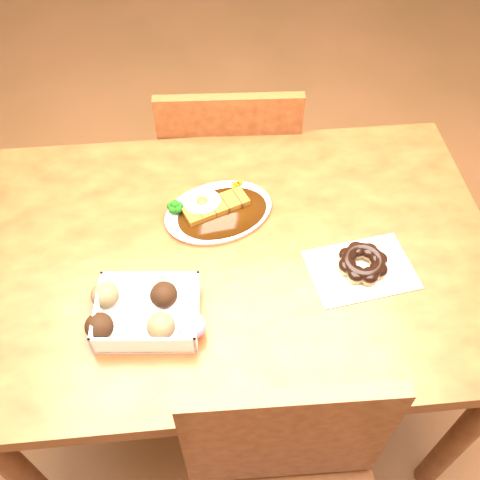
{
  "coord_description": "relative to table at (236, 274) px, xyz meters",
  "views": [
    {
      "loc": [
        -0.06,
        -0.75,
        1.71
      ],
      "look_at": [
        0.01,
        -0.02,
        0.81
      ],
      "focal_mm": 40.0,
      "sensor_mm": 36.0,
      "label": 1
    }
  ],
  "objects": [
    {
      "name": "ground",
      "position": [
        0.0,
        0.0,
        -0.65
      ],
      "size": [
        6.0,
        6.0,
        0.0
      ],
      "primitive_type": "plane",
      "color": "brown",
      "rests_on": "ground"
    },
    {
      "name": "table",
      "position": [
        0.0,
        0.0,
        0.0
      ],
      "size": [
        1.2,
        0.8,
        0.75
      ],
      "color": "#522310",
      "rests_on": "ground"
    },
    {
      "name": "chair_far",
      "position": [
        0.03,
        0.53,
        -0.17
      ],
      "size": [
        0.44,
        0.44,
        0.87
      ],
      "rotation": [
        0.0,
        0.0,
        3.09
      ],
      "color": "#522310",
      "rests_on": "ground"
    },
    {
      "name": "katsu_curry_plate",
      "position": [
        -0.04,
        0.11,
        0.11
      ],
      "size": [
        0.3,
        0.26,
        0.05
      ],
      "rotation": [
        0.0,
        0.0,
        0.31
      ],
      "color": "white",
      "rests_on": "table"
    },
    {
      "name": "donut_box",
      "position": [
        -0.2,
        -0.17,
        0.13
      ],
      "size": [
        0.24,
        0.18,
        0.06
      ],
      "rotation": [
        0.0,
        0.0,
        -0.09
      ],
      "color": "white",
      "rests_on": "table"
    },
    {
      "name": "pon_de_ring",
      "position": [
        0.27,
        -0.08,
        0.12
      ],
      "size": [
        0.25,
        0.19,
        0.04
      ],
      "rotation": [
        0.0,
        0.0,
        0.15
      ],
      "color": "silver",
      "rests_on": "table"
    }
  ]
}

